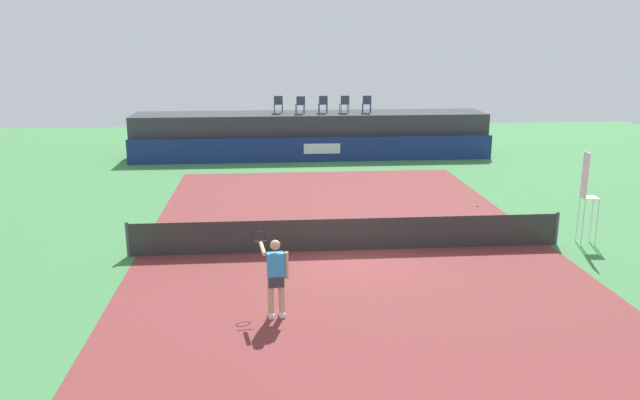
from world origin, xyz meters
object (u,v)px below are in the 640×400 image
Objects in this scene: spectator_chair_far_left at (278,103)px; spectator_chair_far_right at (367,103)px; spectator_chair_left at (300,104)px; tennis_player at (275,275)px; net_post_far at (557,228)px; tennis_ball at (477,205)px; spectator_chair_center at (323,103)px; umpire_chair at (587,192)px; spectator_chair_right at (345,103)px; net_post_near at (128,239)px.

spectator_chair_far_left is 1.00× the size of spectator_chair_far_right.
spectator_chair_left reaches higher than tennis_player.
spectator_chair_far_right reaches higher than net_post_far.
tennis_ball is (6.97, -10.86, -2.66)m from spectator_chair_far_left.
tennis_player is at bearing -130.55° from tennis_ball.
spectator_chair_far_right is (2.25, -0.07, 0.00)m from spectator_chair_center.
umpire_chair is (6.37, -15.16, -1.11)m from spectator_chair_center.
spectator_chair_left is 1.00× the size of spectator_chair_right.
tennis_player reaches higher than net_post_near.
net_post_far is at bearing 0.00° from net_post_near.
net_post_far is at bearing -73.59° from spectator_chair_right.
spectator_chair_far_right is at bearing -2.64° from spectator_chair_far_left.
net_post_far is (3.32, -15.10, -2.19)m from spectator_chair_far_right.
spectator_chair_center is (1.17, 0.16, 0.00)m from spectator_chair_left.
spectator_chair_far_left reaches higher than tennis_player.
spectator_chair_right is 1.00× the size of spectator_chair_far_right.
tennis_player is at bearing -98.15° from spectator_chair_center.
spectator_chair_center is 1.00× the size of spectator_chair_right.
spectator_chair_far_left is 13.17m from tennis_ball.
spectator_chair_center reaches higher than tennis_ball.
spectator_chair_right is at bearing -1.53° from spectator_chair_center.
spectator_chair_left is (1.12, -0.30, 0.00)m from spectator_chair_far_left.
tennis_player is (-1.62, -19.29, -1.73)m from spectator_chair_left.
tennis_player is at bearing -104.56° from spectator_chair_far_right.
spectator_chair_center is 0.50× the size of tennis_player.
tennis_ball is (3.58, -10.69, -2.66)m from spectator_chair_right.
umpire_chair is at bearing -63.31° from spectator_chair_left.
spectator_chair_right is at bearing 62.33° from net_post_near.
net_post_far is at bearing -69.86° from spectator_chair_center.
tennis_player is (-8.35, -4.28, 0.46)m from net_post_far.
spectator_chair_right is at bearing 109.20° from umpire_chair.
umpire_chair is 10.13m from tennis_player.
tennis_player is at bearing -152.88° from net_post_far.
spectator_chair_far_right is 15.68m from umpire_chair.
spectator_chair_far_right is 11.24m from tennis_ball.
spectator_chair_left and spectator_chair_far_right have the same top height.
umpire_chair reaches higher than net_post_near.
spectator_chair_right reaches higher than umpire_chair.
spectator_chair_right is at bearing 106.41° from net_post_far.
spectator_chair_center is 16.48m from umpire_chair.
spectator_chair_far_right is at bearing -1.83° from spectator_chair_center.
tennis_player is at bearing -91.47° from spectator_chair_far_left.
spectator_chair_far_left is 19.67m from tennis_player.
spectator_chair_far_right is 20.10m from tennis_player.
umpire_chair is at bearing -69.15° from tennis_ball.
spectator_chair_center is at bearing 65.75° from net_post_near.
tennis_ball is (5.85, -10.56, -2.66)m from spectator_chair_left.
spectator_chair_far_left reaches higher than tennis_ball.
spectator_chair_far_right is at bearing 102.88° from tennis_ball.
net_post_far is (6.73, -15.01, -2.19)m from spectator_chair_left.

